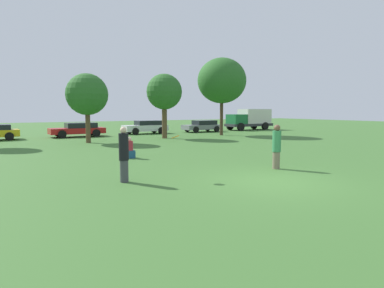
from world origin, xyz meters
TOP-DOWN VIEW (x-y plane):
  - ground_plane at (0.00, 0.00)m, footprint 120.00×120.00m
  - person_thrower at (-4.22, 2.39)m, footprint 0.32×0.32m
  - person_catcher at (1.83, 1.70)m, footprint 0.34×0.34m
  - frisbee at (-2.56, 1.95)m, footprint 0.28×0.27m
  - bystander_sitting at (-2.22, 7.47)m, footprint 0.47×0.39m
  - tree_1 at (-2.17, 16.19)m, footprint 2.93×2.93m
  - tree_2 at (4.19, 16.92)m, footprint 2.91×2.91m
  - tree_3 at (10.24, 17.34)m, footprint 4.46×4.46m
  - parked_car_red at (-1.67, 22.09)m, footprint 4.60×2.13m
  - parked_car_white at (4.88, 22.59)m, footprint 4.40×1.94m
  - parked_car_grey at (11.17, 22.08)m, footprint 4.26×1.97m
  - delivery_truck_green at (17.90, 22.34)m, footprint 5.95×2.31m

SIDE VIEW (x-z plane):
  - ground_plane at x=0.00m, z-range 0.00..0.00m
  - bystander_sitting at x=-2.22m, z-range -0.10..0.94m
  - parked_car_grey at x=11.17m, z-range 0.04..1.26m
  - parked_car_red at x=-1.67m, z-range 0.05..1.27m
  - parked_car_white at x=4.88m, z-range 0.04..1.33m
  - person_catcher at x=1.83m, z-range 0.02..1.78m
  - person_thrower at x=-4.22m, z-range 0.02..1.82m
  - delivery_truck_green at x=17.90m, z-range 0.09..2.52m
  - frisbee at x=-2.56m, z-range 1.37..1.52m
  - tree_1 at x=-2.17m, z-range 0.96..5.86m
  - tree_2 at x=4.19m, z-range 1.14..6.41m
  - tree_3 at x=10.24m, z-range 1.46..8.53m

